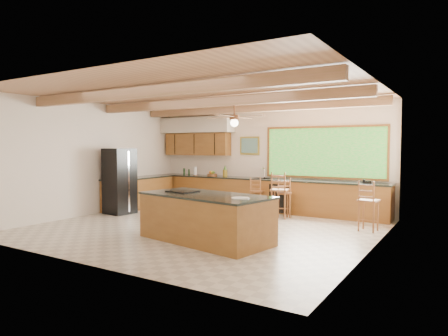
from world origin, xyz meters
The scene contains 9 objects.
ground centered at (0.00, 0.00, 0.00)m, with size 7.20×7.20×0.00m, color beige.
room_shell centered at (-0.17, 0.65, 2.21)m, with size 7.27×6.54×3.02m.
counter_run centered at (-0.82, 2.52, 0.46)m, with size 7.12×3.10×1.27m.
island centered at (0.72, -0.99, 0.46)m, with size 2.78×1.66×0.93m.
refrigerator centered at (-3.05, 0.40, 0.89)m, with size 0.76×0.74×1.77m.
bar_stool_a centered at (0.10, 2.40, 0.59)m, with size 0.40×0.40×0.99m.
bar_stool_b centered at (0.98, 2.19, 0.61)m, with size 0.49×0.49×1.03m.
bar_stool_c centered at (0.94, 2.00, 0.70)m, with size 0.50×0.50×1.19m.
bar_stool_d centered at (3.21, 1.54, 0.65)m, with size 0.43×0.43×1.10m.
Camera 1 is at (5.04, -7.30, 1.83)m, focal length 32.00 mm.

